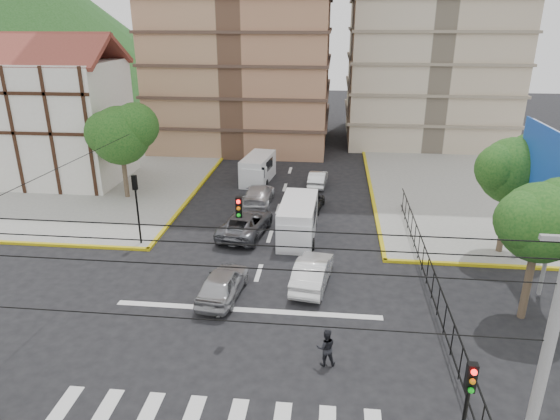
# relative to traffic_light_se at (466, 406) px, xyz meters

# --- Properties ---
(ground) EXTENTS (160.00, 160.00, 0.00)m
(ground) POSITION_rel_traffic_light_se_xyz_m (-7.80, 7.80, -3.11)
(ground) COLOR black
(ground) RESTS_ON ground
(sidewalk_nw) EXTENTS (26.00, 26.00, 0.15)m
(sidewalk_nw) POSITION_rel_traffic_light_se_xyz_m (-27.80, 27.80, -3.04)
(sidewalk_nw) COLOR gray
(sidewalk_nw) RESTS_ON ground
(sidewalk_ne) EXTENTS (26.00, 26.00, 0.15)m
(sidewalk_ne) POSITION_rel_traffic_light_se_xyz_m (12.20, 27.80, -3.04)
(sidewalk_ne) COLOR gray
(sidewalk_ne) RESTS_ON ground
(stop_line) EXTENTS (13.00, 0.40, 0.01)m
(stop_line) POSITION_rel_traffic_light_se_xyz_m (-7.80, 9.00, -3.11)
(stop_line) COLOR silver
(stop_line) RESTS_ON ground
(tudor_building) EXTENTS (10.80, 8.05, 12.23)m
(tudor_building) POSITION_rel_traffic_light_se_xyz_m (-26.80, 27.80, 2.14)
(tudor_building) COLOR silver
(tudor_building) RESTS_ON ground
(distant_hill) EXTENTS (70.00, 70.00, 28.00)m
(distant_hill) POSITION_rel_traffic_light_se_xyz_m (-62.80, 77.80, 10.89)
(distant_hill) COLOR #1B4416
(distant_hill) RESTS_ON ground
(park_fence) EXTENTS (0.10, 22.50, 1.66)m
(park_fence) POSITION_rel_traffic_light_se_xyz_m (1.20, 12.30, -3.11)
(park_fence) COLOR black
(park_fence) RESTS_ON ground
(billboard) EXTENTS (0.36, 6.20, 8.10)m
(billboard) POSITION_rel_traffic_light_se_xyz_m (6.65, 13.80, 2.89)
(billboard) COLOR slate
(billboard) RESTS_ON ground
(tree_park_a) EXTENTS (4.41, 3.60, 6.83)m
(tree_park_a) POSITION_rel_traffic_light_se_xyz_m (5.28, 9.81, 1.90)
(tree_park_a) COLOR #473828
(tree_park_a) RESTS_ON ground
(tree_park_c) EXTENTS (4.65, 3.80, 7.25)m
(tree_park_c) POSITION_rel_traffic_light_se_xyz_m (6.29, 16.81, 2.22)
(tree_park_c) COLOR #473828
(tree_park_c) RESTS_ON ground
(tree_tudor) EXTENTS (5.39, 4.40, 7.43)m
(tree_tudor) POSITION_rel_traffic_light_se_xyz_m (-19.70, 23.81, 2.11)
(tree_tudor) COLOR #473828
(tree_tudor) RESTS_ON ground
(traffic_light_se) EXTENTS (0.28, 0.22, 4.40)m
(traffic_light_se) POSITION_rel_traffic_light_se_xyz_m (0.00, 0.00, 0.00)
(traffic_light_se) COLOR black
(traffic_light_se) RESTS_ON ground
(traffic_light_nw) EXTENTS (0.28, 0.22, 4.40)m
(traffic_light_nw) POSITION_rel_traffic_light_se_xyz_m (-15.60, 15.60, 0.00)
(traffic_light_nw) COLOR black
(traffic_light_nw) RESTS_ON ground
(traffic_light_hanging) EXTENTS (18.00, 9.12, 0.92)m
(traffic_light_hanging) POSITION_rel_traffic_light_se_xyz_m (-7.80, 5.76, 2.79)
(traffic_light_hanging) COLOR black
(traffic_light_hanging) RESTS_ON ground
(utility_pole_se) EXTENTS (1.40, 0.28, 9.00)m
(utility_pole_se) POSITION_rel_traffic_light_se_xyz_m (1.20, -1.20, 1.65)
(utility_pole_se) COLOR slate
(utility_pole_se) RESTS_ON ground
(van_right_lane) EXTENTS (2.29, 5.49, 2.45)m
(van_right_lane) POSITION_rel_traffic_light_se_xyz_m (-5.99, 17.54, -1.92)
(van_right_lane) COLOR silver
(van_right_lane) RESTS_ON ground
(van_left_lane) EXTENTS (2.58, 5.23, 2.26)m
(van_left_lane) POSITION_rel_traffic_light_se_xyz_m (-10.27, 28.97, -2.02)
(van_left_lane) COLOR silver
(van_left_lane) RESTS_ON ground
(car_silver_front_left) EXTENTS (2.24, 4.65, 1.53)m
(car_silver_front_left) POSITION_rel_traffic_light_se_xyz_m (-9.22, 10.13, -2.35)
(car_silver_front_left) COLOR #A5A5A9
(car_silver_front_left) RESTS_ON ground
(car_white_front_right) EXTENTS (2.23, 4.82, 1.53)m
(car_white_front_right) POSITION_rel_traffic_light_se_xyz_m (-4.79, 11.82, -2.35)
(car_white_front_right) COLOR white
(car_white_front_right) RESTS_ON ground
(car_grey_mid_left) EXTENTS (3.35, 5.86, 1.54)m
(car_grey_mid_left) POSITION_rel_traffic_light_se_xyz_m (-9.42, 17.99, -2.34)
(car_grey_mid_left) COLOR #595B61
(car_grey_mid_left) RESTS_ON ground
(car_silver_rear_left) EXTENTS (2.07, 5.04, 1.46)m
(car_silver_rear_left) POSITION_rel_traffic_light_se_xyz_m (-9.42, 23.78, -2.38)
(car_silver_rear_left) COLOR silver
(car_silver_rear_left) RESTS_ON ground
(car_darkgrey_mid_right) EXTENTS (2.01, 3.89, 1.26)m
(car_darkgrey_mid_right) POSITION_rel_traffic_light_se_xyz_m (-5.33, 22.86, -2.48)
(car_darkgrey_mid_right) COLOR #242527
(car_darkgrey_mid_right) RESTS_ON ground
(car_white_rear_right) EXTENTS (1.65, 4.02, 1.30)m
(car_white_rear_right) POSITION_rel_traffic_light_se_xyz_m (-5.10, 28.49, -2.46)
(car_white_rear_right) COLOR silver
(car_white_rear_right) RESTS_ON ground
(pedestrian_crosswalk) EXTENTS (0.89, 0.74, 1.64)m
(pedestrian_crosswalk) POSITION_rel_traffic_light_se_xyz_m (-3.95, 5.35, -2.29)
(pedestrian_crosswalk) COLOR black
(pedestrian_crosswalk) RESTS_ON ground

